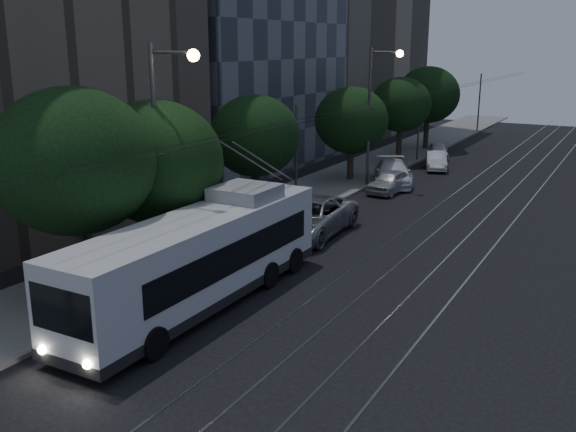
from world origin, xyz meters
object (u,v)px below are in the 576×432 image
(car_white_b, at_px, (392,173))
(streetlamp_near, at_px, (164,141))
(trolleybus, at_px, (202,258))
(car_white_c, at_px, (436,161))
(car_white_a, at_px, (390,182))
(streetlamp_far, at_px, (375,103))
(pickup_silver, at_px, (309,217))
(car_white_d, at_px, (438,151))

(car_white_b, xyz_separation_m, streetlamp_near, (-1.39, -20.97, 4.70))
(trolleybus, relative_size, car_white_c, 3.16)
(car_white_b, relative_size, streetlamp_near, 0.60)
(car_white_a, bearing_deg, streetlamp_near, -90.10)
(car_white_b, height_order, streetlamp_near, streetlamp_near)
(car_white_a, relative_size, car_white_b, 0.75)
(car_white_b, xyz_separation_m, car_white_c, (0.97, 6.63, -0.13))
(car_white_c, bearing_deg, streetlamp_far, -121.73)
(trolleybus, xyz_separation_m, streetlamp_far, (-1.94, 20.90, 3.65))
(streetlamp_near, bearing_deg, streetlamp_far, 88.36)
(car_white_b, bearing_deg, car_white_c, 57.67)
(car_white_a, height_order, streetlamp_far, streetlamp_far)
(trolleybus, distance_m, streetlamp_near, 4.69)
(pickup_silver, bearing_deg, car_white_d, 89.53)
(pickup_silver, height_order, car_white_b, pickup_silver)
(pickup_silver, relative_size, car_white_a, 1.59)
(car_white_d, relative_size, streetlamp_near, 0.40)
(car_white_b, xyz_separation_m, car_white_d, (-0.29, 11.35, -0.17))
(car_white_c, distance_m, car_white_d, 4.88)
(pickup_silver, bearing_deg, trolleybus, -88.77)
(car_white_b, relative_size, streetlamp_far, 0.62)
(car_white_d, height_order, streetlamp_far, streetlamp_far)
(car_white_c, xyz_separation_m, streetlamp_near, (-2.36, -27.61, 4.83))
(car_white_c, bearing_deg, car_white_a, -110.92)
(car_white_d, distance_m, streetlamp_near, 32.71)
(trolleybus, distance_m, car_white_d, 33.65)
(car_white_b, distance_m, car_white_d, 11.36)
(car_white_c, distance_m, streetlamp_near, 28.12)
(trolleybus, distance_m, streetlamp_far, 21.31)
(trolleybus, height_order, streetlamp_near, streetlamp_near)
(streetlamp_far, bearing_deg, car_white_a, -29.98)
(car_white_a, xyz_separation_m, car_white_c, (0.29, 8.85, -0.03))
(streetlamp_far, bearing_deg, trolleybus, -84.70)
(streetlamp_near, bearing_deg, car_white_a, 83.71)
(car_white_a, bearing_deg, car_white_b, 113.18)
(car_white_c, bearing_deg, car_white_d, 85.91)
(car_white_b, distance_m, streetlamp_far, 4.86)
(car_white_a, relative_size, streetlamp_near, 0.45)
(car_white_c, height_order, streetlamp_far, streetlamp_far)
(pickup_silver, relative_size, car_white_c, 1.62)
(car_white_a, height_order, streetlamp_near, streetlamp_near)
(car_white_c, height_order, car_white_d, car_white_c)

